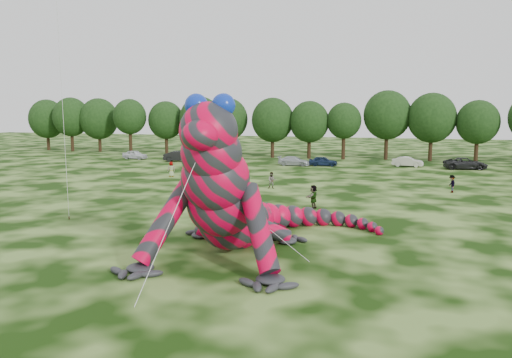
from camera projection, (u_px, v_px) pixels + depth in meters
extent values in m
plane|color=#16330A|center=(171.00, 276.00, 22.83)|extent=(240.00, 240.00, 0.00)
cylinder|color=silver|center=(61.00, 76.00, 31.85)|extent=(0.02, 0.02, 19.62)
cylinder|color=#382314|center=(69.00, 218.00, 34.60)|extent=(0.08, 0.08, 0.24)
imported|color=silver|center=(135.00, 155.00, 77.05)|extent=(4.18, 2.14, 1.36)
imported|color=black|center=(179.00, 156.00, 73.49)|extent=(4.82, 2.44, 1.52)
imported|color=maroon|center=(209.00, 158.00, 71.99)|extent=(5.25, 2.62, 1.43)
imported|color=#AEB5B8|center=(294.00, 161.00, 67.98)|extent=(4.43, 1.88, 1.27)
imported|color=#162646|center=(323.00, 161.00, 67.53)|extent=(3.98, 1.91, 1.31)
imported|color=beige|center=(408.00, 162.00, 66.76)|extent=(4.15, 1.77, 1.33)
imported|color=black|center=(465.00, 164.00, 63.80)|extent=(5.62, 3.15, 1.48)
imported|color=gray|center=(209.00, 189.00, 42.57)|extent=(0.47, 0.66, 1.72)
imported|color=gray|center=(313.00, 197.00, 38.30)|extent=(0.95, 1.80, 1.85)
imported|color=gray|center=(452.00, 184.00, 45.80)|extent=(0.86, 1.17, 1.63)
imported|color=gray|center=(272.00, 180.00, 48.13)|extent=(0.89, 0.76, 1.61)
imported|color=gray|center=(171.00, 169.00, 56.65)|extent=(1.00, 0.95, 1.73)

